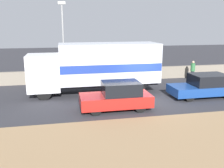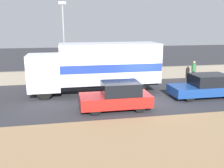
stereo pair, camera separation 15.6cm
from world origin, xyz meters
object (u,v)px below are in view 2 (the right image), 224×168
at_px(car_sedan_second, 206,86).
at_px(box_truck, 99,66).
at_px(pedestrian, 194,70).
at_px(street_lamp, 64,38).
at_px(car_hatchback, 117,96).

bearing_deg(car_sedan_second, box_truck, -18.45).
relative_size(car_sedan_second, pedestrian, 2.65).
bearing_deg(street_lamp, car_hatchback, -67.18).
xyz_separation_m(street_lamp, box_truck, (2.36, -3.12, -1.81)).
bearing_deg(pedestrian, car_sedan_second, -109.91).
bearing_deg(pedestrian, street_lamp, 177.13).
bearing_deg(car_hatchback, box_truck, -82.37).
distance_m(car_hatchback, car_sedan_second, 6.56).
xyz_separation_m(car_sedan_second, pedestrian, (1.77, 4.88, 0.14)).
xyz_separation_m(box_truck, pedestrian, (8.68, 2.57, -1.10)).
xyz_separation_m(street_lamp, car_sedan_second, (9.28, -5.43, -3.04)).
relative_size(street_lamp, car_hatchback, 1.60).
relative_size(car_hatchback, car_sedan_second, 0.89).
relative_size(car_hatchback, pedestrian, 2.37).
xyz_separation_m(car_hatchback, car_sedan_second, (6.42, 1.36, -0.03)).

